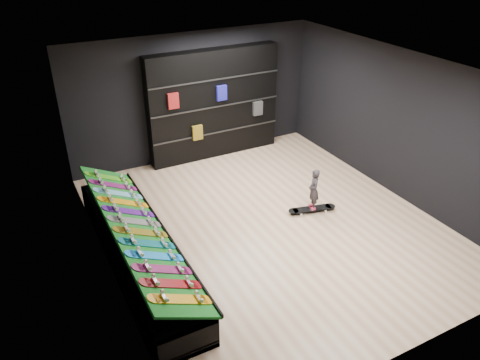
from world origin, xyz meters
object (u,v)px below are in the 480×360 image
display_rack (138,252)px  child (313,197)px  floor_skateboard (312,210)px  back_shelving (214,104)px

display_rack → child: (3.55, -0.04, 0.10)m
floor_skateboard → child: size_ratio=1.91×
back_shelving → floor_skateboard: bearing=-80.4°
back_shelving → floor_skateboard: size_ratio=3.32×
display_rack → back_shelving: back_shelving is taller
display_rack → floor_skateboard: bearing=-0.6°
back_shelving → display_rack: bearing=-132.0°
display_rack → back_shelving: 4.59m
display_rack → back_shelving: bearing=48.0°
back_shelving → child: bearing=-80.4°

